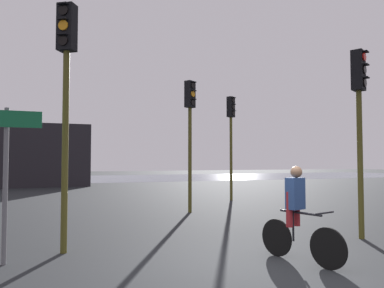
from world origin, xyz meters
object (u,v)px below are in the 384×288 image
(traffic_light_far_right, at_px, (231,128))
(cyclist, at_px, (297,213))
(direction_sign_post, at_px, (6,162))
(traffic_light_center, at_px, (190,121))
(traffic_light_near_left, at_px, (66,79))
(traffic_light_near_right, at_px, (359,107))

(traffic_light_far_right, bearing_deg, cyclist, 40.11)
(traffic_light_far_right, relative_size, direction_sign_post, 1.74)
(traffic_light_center, height_order, traffic_light_far_right, traffic_light_far_right)
(traffic_light_near_left, relative_size, traffic_light_near_right, 1.12)
(direction_sign_post, bearing_deg, cyclist, 161.58)
(traffic_light_center, bearing_deg, cyclist, 56.08)
(traffic_light_center, distance_m, traffic_light_near_right, 5.69)
(direction_sign_post, bearing_deg, traffic_light_center, -136.57)
(direction_sign_post, relative_size, cyclist, 1.57)
(direction_sign_post, bearing_deg, traffic_light_near_right, 176.03)
(traffic_light_center, relative_size, traffic_light_near_right, 1.05)
(traffic_light_near_left, height_order, cyclist, traffic_light_near_left)
(traffic_light_center, bearing_deg, traffic_light_far_right, -165.93)
(traffic_light_center, height_order, traffic_light_near_left, traffic_light_near_left)
(traffic_light_near_left, distance_m, traffic_light_far_right, 10.18)
(traffic_light_near_right, relative_size, direction_sign_post, 1.61)
(traffic_light_center, distance_m, traffic_light_far_right, 4.20)
(traffic_light_far_right, relative_size, cyclist, 2.75)
(traffic_light_near_left, xyz_separation_m, direction_sign_post, (-0.94, -0.51, -1.56))
(traffic_light_near_left, distance_m, traffic_light_near_right, 6.27)
(traffic_light_near_left, xyz_separation_m, traffic_light_far_right, (7.04, 7.36, -0.11))
(traffic_light_near_left, relative_size, traffic_light_far_right, 1.04)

